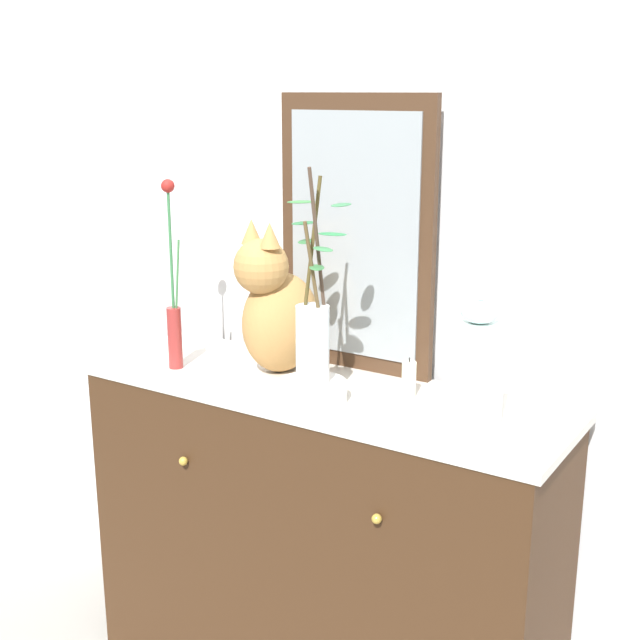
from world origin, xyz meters
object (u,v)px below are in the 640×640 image
(cat_sitting, at_px, (277,309))
(candle_pillar, at_px, (409,379))
(bowl_porcelain, at_px, (313,391))
(jar_lidded_porcelain, at_px, (477,369))
(vase_glass_clear, at_px, (313,332))
(vase_slim_green, at_px, (174,312))
(mirror_leaning, at_px, (356,236))
(sideboard, at_px, (320,542))

(cat_sitting, bearing_deg, candle_pillar, 2.10)
(bowl_porcelain, bearing_deg, candle_pillar, 39.96)
(bowl_porcelain, xyz_separation_m, candle_pillar, (0.19, 0.16, 0.02))
(jar_lidded_porcelain, bearing_deg, bowl_porcelain, -175.08)
(vase_glass_clear, bearing_deg, vase_slim_green, 177.96)
(jar_lidded_porcelain, distance_m, candle_pillar, 0.28)
(cat_sitting, height_order, candle_pillar, cat_sitting)
(candle_pillar, bearing_deg, mirror_leaning, 150.90)
(sideboard, relative_size, vase_glass_clear, 2.50)
(vase_glass_clear, distance_m, candle_pillar, 0.28)
(vase_glass_clear, relative_size, jar_lidded_porcelain, 1.61)
(bowl_porcelain, bearing_deg, sideboard, 112.75)
(mirror_leaning, height_order, cat_sitting, mirror_leaning)
(vase_slim_green, bearing_deg, cat_sitting, 25.79)
(bowl_porcelain, relative_size, vase_glass_clear, 0.32)
(candle_pillar, bearing_deg, cat_sitting, -177.90)
(mirror_leaning, bearing_deg, cat_sitting, -137.70)
(vase_glass_clear, bearing_deg, bowl_porcelain, -136.24)
(candle_pillar, bearing_deg, jar_lidded_porcelain, -28.13)
(mirror_leaning, relative_size, cat_sitting, 1.75)
(mirror_leaning, xyz_separation_m, vase_slim_green, (-0.42, -0.27, -0.21))
(sideboard, height_order, vase_slim_green, vase_slim_green)
(mirror_leaning, height_order, jar_lidded_porcelain, mirror_leaning)
(sideboard, distance_m, mirror_leaning, 0.84)
(sideboard, relative_size, candle_pillar, 12.79)
(mirror_leaning, relative_size, bowl_porcelain, 4.35)
(cat_sitting, relative_size, candle_pillar, 4.10)
(sideboard, bearing_deg, mirror_leaning, 91.63)
(vase_slim_green, bearing_deg, candle_pillar, 12.06)
(vase_glass_clear, bearing_deg, mirror_leaning, 99.56)
(vase_glass_clear, bearing_deg, jar_lidded_porcelain, 4.81)
(vase_slim_green, bearing_deg, vase_glass_clear, -2.04)
(mirror_leaning, distance_m, candle_pillar, 0.42)
(jar_lidded_porcelain, xyz_separation_m, candle_pillar, (-0.23, 0.12, -0.10))
(vase_slim_green, height_order, jar_lidded_porcelain, vase_slim_green)
(mirror_leaning, xyz_separation_m, vase_glass_clear, (0.05, -0.29, -0.19))
(jar_lidded_porcelain, bearing_deg, mirror_leaning, 151.37)
(mirror_leaning, bearing_deg, candle_pillar, -29.10)
(bowl_porcelain, bearing_deg, cat_sitting, 145.44)
(vase_slim_green, distance_m, candle_pillar, 0.68)
(cat_sitting, xyz_separation_m, bowl_porcelain, (0.21, -0.14, -0.15))
(cat_sitting, distance_m, jar_lidded_porcelain, 0.63)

